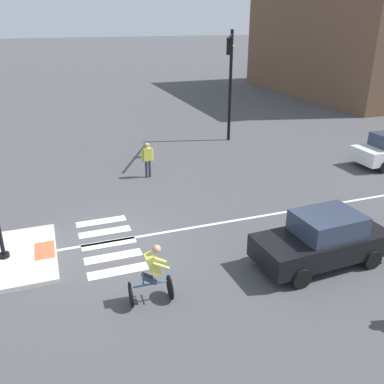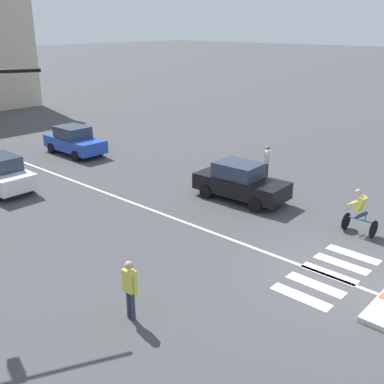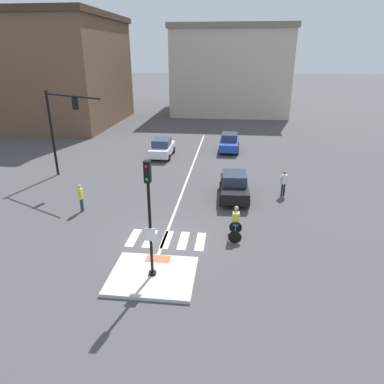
{
  "view_description": "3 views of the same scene",
  "coord_description": "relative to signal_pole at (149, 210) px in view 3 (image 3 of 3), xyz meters",
  "views": [
    {
      "loc": [
        12.25,
        -1.26,
        6.98
      ],
      "look_at": [
        -1.0,
        3.47,
        1.0
      ],
      "focal_mm": 38.78,
      "sensor_mm": 36.0,
      "label": 1
    },
    {
      "loc": [
        -12.12,
        -5.14,
        7.25
      ],
      "look_at": [
        -1.35,
        4.65,
        1.95
      ],
      "focal_mm": 43.39,
      "sensor_mm": 36.0,
      "label": 2
    },
    {
      "loc": [
        3.07,
        -15.03,
        8.8
      ],
      "look_at": [
        0.94,
        3.24,
        1.41
      ],
      "focal_mm": 32.65,
      "sensor_mm": 36.0,
      "label": 3
    }
  ],
  "objects": [
    {
      "name": "pedestrian_waiting_far_side",
      "position": [
        6.54,
        9.87,
        -2.15
      ],
      "size": [
        0.52,
        0.34,
        1.67
      ],
      "color": "black",
      "rests_on": "ground"
    },
    {
      "name": "car_black_eastbound_mid",
      "position": [
        3.33,
        9.11,
        -2.32
      ],
      "size": [
        1.99,
        4.17,
        1.64
      ],
      "color": "black",
      "rests_on": "ground"
    },
    {
      "name": "crosswalk_stripe_c",
      "position": [
        0.0,
        3.2,
        -3.12
      ],
      "size": [
        0.44,
        1.8,
        0.01
      ],
      "primitive_type": "cube",
      "color": "silver",
      "rests_on": "ground"
    },
    {
      "name": "building_corner_left",
      "position": [
        -21.94,
        32.68,
        3.49
      ],
      "size": [
        20.11,
        17.57,
        13.19
      ],
      "color": "brown",
      "rests_on": "ground"
    },
    {
      "name": "crosswalk_stripe_b",
      "position": [
        -0.86,
        3.2,
        -3.12
      ],
      "size": [
        0.44,
        1.8,
        0.01
      ],
      "primitive_type": "cube",
      "color": "silver",
      "rests_on": "ground"
    },
    {
      "name": "tactile_pad_front",
      "position": [
        0.0,
        1.19,
        -2.97
      ],
      "size": [
        1.1,
        0.6,
        0.01
      ],
      "primitive_type": "cube",
      "color": "#DB5B38",
      "rests_on": "traffic_island"
    },
    {
      "name": "crosswalk_stripe_d",
      "position": [
        0.86,
        3.2,
        -3.12
      ],
      "size": [
        0.44,
        1.8,
        0.01
      ],
      "primitive_type": "cube",
      "color": "silver",
      "rests_on": "ground"
    },
    {
      "name": "signal_pole",
      "position": [
        0.0,
        0.0,
        0.0
      ],
      "size": [
        0.44,
        0.38,
        4.95
      ],
      "color": "black",
      "rests_on": "traffic_island"
    },
    {
      "name": "crosswalk_stripe_a",
      "position": [
        -1.72,
        3.2,
        -3.12
      ],
      "size": [
        0.44,
        1.8,
        0.01
      ],
      "primitive_type": "cube",
      "color": "silver",
      "rests_on": "ground"
    },
    {
      "name": "ground_plane",
      "position": [
        0.0,
        3.03,
        -3.13
      ],
      "size": [
        300.0,
        300.0,
        0.0
      ],
      "primitive_type": "plane",
      "color": "#474749"
    },
    {
      "name": "pedestrian_at_curb_left",
      "position": [
        -5.6,
        5.96,
        -2.15
      ],
      "size": [
        0.23,
        0.55,
        1.67
      ],
      "color": "#2D334C",
      "rests_on": "ground"
    },
    {
      "name": "traffic_island",
      "position": [
        0.0,
        0.01,
        -3.05
      ],
      "size": [
        3.56,
        3.06,
        0.15
      ],
      "primitive_type": "cube",
      "color": "beige",
      "rests_on": "ground"
    },
    {
      "name": "traffic_light_mast",
      "position": [
        -9.17,
        11.65,
        1.07
      ],
      "size": [
        5.01,
        2.6,
        6.31
      ],
      "color": "black",
      "rests_on": "ground"
    },
    {
      "name": "car_white_westbound_distant",
      "position": [
        -3.14,
        18.03,
        -2.32
      ],
      "size": [
        1.86,
        4.11,
        1.64
      ],
      "color": "white",
      "rests_on": "ground"
    },
    {
      "name": "building_corner_right",
      "position": [
        2.41,
        47.72,
        3.11
      ],
      "size": [
        17.24,
        20.58,
        12.42
      ],
      "color": "beige",
      "rests_on": "ground"
    },
    {
      "name": "car_blue_eastbound_distant",
      "position": [
        2.82,
        20.78,
        -2.32
      ],
      "size": [
        1.89,
        4.13,
        1.64
      ],
      "color": "#2347B7",
      "rests_on": "ground"
    },
    {
      "name": "cyclist",
      "position": [
        3.43,
        3.83,
        -2.26
      ],
      "size": [
        0.7,
        1.11,
        1.68
      ],
      "color": "black",
      "rests_on": "ground"
    },
    {
      "name": "lane_centre_line",
      "position": [
        -0.12,
        13.03,
        -3.12
      ],
      "size": [
        0.14,
        28.0,
        0.01
      ],
      "primitive_type": "cube",
      "color": "silver",
      "rests_on": "ground"
    },
    {
      "name": "crosswalk_stripe_e",
      "position": [
        1.72,
        3.2,
        -3.12
      ],
      "size": [
        0.44,
        1.8,
        0.01
      ],
      "primitive_type": "cube",
      "color": "silver",
      "rests_on": "ground"
    }
  ]
}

